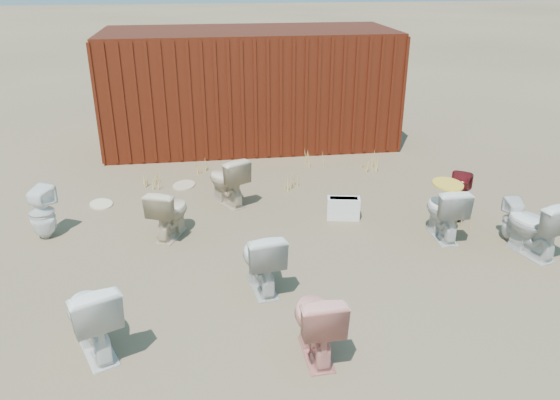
{
  "coord_description": "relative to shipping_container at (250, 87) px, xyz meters",
  "views": [
    {
      "loc": [
        -1.01,
        -6.46,
        3.66
      ],
      "look_at": [
        0.0,
        0.6,
        0.55
      ],
      "focal_mm": 35.0,
      "sensor_mm": 36.0,
      "label": 1
    }
  ],
  "objects": [
    {
      "name": "toilet_back_a",
      "position": [
        -3.38,
        -4.21,
        -0.81
      ],
      "size": [
        0.48,
        0.48,
        0.78
      ],
      "primitive_type": "imported",
      "rotation": [
        0.0,
        0.0,
        2.65
      ],
      "color": "white",
      "rests_on": "ground"
    },
    {
      "name": "shipping_container",
      "position": [
        0.0,
        0.0,
        0.0
      ],
      "size": [
        6.0,
        2.4,
        2.4
      ],
      "primitive_type": "cube",
      "color": "#4D1B0C",
      "rests_on": "ground"
    },
    {
      "name": "toilet_front_e",
      "position": [
        3.3,
        -5.65,
        -0.78
      ],
      "size": [
        0.67,
        0.91,
        0.84
      ],
      "primitive_type": "imported",
      "rotation": [
        0.0,
        0.0,
        3.41
      ],
      "color": "silver",
      "rests_on": "ground"
    },
    {
      "name": "toilet_front_maroon",
      "position": [
        2.74,
        -4.52,
        -0.82
      ],
      "size": [
        0.48,
        0.48,
        0.76
      ],
      "primitive_type": "imported",
      "rotation": [
        0.0,
        0.0,
        2.52
      ],
      "color": "#560E11",
      "rests_on": "ground"
    },
    {
      "name": "toilet_back_beige_right",
      "position": [
        -1.58,
        -4.41,
        -0.82
      ],
      "size": [
        0.69,
        0.85,
        0.76
      ],
      "primitive_type": "imported",
      "rotation": [
        0.0,
        0.0,
        2.73
      ],
      "color": "beige",
      "rests_on": "ground"
    },
    {
      "name": "toilet_back_e",
      "position": [
        3.24,
        -5.23,
        -0.88
      ],
      "size": [
        0.32,
        0.32,
        0.63
      ],
      "primitive_type": "imported",
      "rotation": [
        0.0,
        0.0,
        3.02
      ],
      "color": "silver",
      "rests_on": "ground"
    },
    {
      "name": "weed_clump_b",
      "position": [
        0.42,
        -2.88,
        -1.04
      ],
      "size": [
        0.32,
        0.32,
        0.32
      ],
      "primitive_type": "cone",
      "color": "#AE8F45",
      "rests_on": "ground"
    },
    {
      "name": "toilet_back_yellowlid",
      "position": [
        2.31,
        -5.0,
        -0.79
      ],
      "size": [
        0.47,
        0.8,
        0.81
      ],
      "primitive_type": "imported",
      "rotation": [
        0.0,
        0.0,
        3.12
      ],
      "color": "silver",
      "rests_on": "ground"
    },
    {
      "name": "weed_clump_f",
      "position": [
        2.69,
        -4.73,
        -1.07
      ],
      "size": [
        0.28,
        0.28,
        0.26
      ],
      "primitive_type": "cone",
      "color": "#AE8F45",
      "rests_on": "ground"
    },
    {
      "name": "weed_clump_e",
      "position": [
        1.07,
        -1.7,
        -1.06
      ],
      "size": [
        0.34,
        0.34,
        0.28
      ],
      "primitive_type": "cone",
      "color": "#AE8F45",
      "rests_on": "ground"
    },
    {
      "name": "toilet_front_c",
      "position": [
        -0.43,
        -5.99,
        -0.79
      ],
      "size": [
        0.57,
        0.85,
        0.81
      ],
      "primitive_type": "imported",
      "rotation": [
        0.0,
        0.0,
        3.3
      ],
      "color": "silver",
      "rests_on": "ground"
    },
    {
      "name": "weed_clump_d",
      "position": [
        -1.12,
        -1.83,
        -1.09
      ],
      "size": [
        0.3,
        0.3,
        0.23
      ],
      "primitive_type": "cone",
      "color": "#AE8F45",
      "rests_on": "ground"
    },
    {
      "name": "loose_lid_near",
      "position": [
        -1.43,
        -2.49,
        -1.19
      ],
      "size": [
        0.51,
        0.59,
        0.02
      ],
      "primitive_type": "ellipsoid",
      "rotation": [
        0.0,
        0.0,
        -0.31
      ],
      "color": "#C5AF8F",
      "rests_on": "ground"
    },
    {
      "name": "toilet_front_pink",
      "position": [
        -0.02,
        -7.29,
        -0.8
      ],
      "size": [
        0.48,
        0.81,
        0.8
      ],
      "primitive_type": "imported",
      "rotation": [
        0.0,
        0.0,
        3.18
      ],
      "color": "#E89086",
      "rests_on": "ground"
    },
    {
      "name": "yellow_lid",
      "position": [
        2.31,
        -5.0,
        -0.38
      ],
      "size": [
        0.41,
        0.51,
        0.02
      ],
      "primitive_type": "ellipsoid",
      "color": "gold",
      "rests_on": "toilet_back_yellowlid"
    },
    {
      "name": "weed_clump_a",
      "position": [
        -2.0,
        -2.41,
        -1.06
      ],
      "size": [
        0.36,
        0.36,
        0.27
      ],
      "primitive_type": "cone",
      "color": "#AE8F45",
      "rests_on": "ground"
    },
    {
      "name": "loose_tank",
      "position": [
        1.05,
        -4.21,
        -1.02
      ],
      "size": [
        0.53,
        0.3,
        0.35
      ],
      "primitive_type": "cube",
      "rotation": [
        0.0,
        0.0,
        -0.2
      ],
      "color": "white",
      "rests_on": "ground"
    },
    {
      "name": "loose_lid_far",
      "position": [
        -2.77,
        -3.13,
        -1.19
      ],
      "size": [
        0.51,
        0.57,
        0.02
      ],
      "primitive_type": "ellipsoid",
      "rotation": [
        0.0,
        0.0,
        0.38
      ],
      "color": "beige",
      "rests_on": "ground"
    },
    {
      "name": "weed_clump_c",
      "position": [
        2.1,
        -2.12,
        -1.03
      ],
      "size": [
        0.36,
        0.36,
        0.35
      ],
      "primitive_type": "cone",
      "color": "#AE8F45",
      "rests_on": "ground"
    },
    {
      "name": "toilet_back_beige_left",
      "position": [
        -0.7,
        -3.36,
        -0.79
      ],
      "size": [
        0.79,
        0.92,
        0.82
      ],
      "primitive_type": "imported",
      "rotation": [
        0.0,
        0.0,
        3.66
      ],
      "color": "beige",
      "rests_on": "ground"
    },
    {
      "name": "toilet_front_a",
      "position": [
        -2.23,
        -6.93,
        -0.77
      ],
      "size": [
        0.78,
        0.97,
        0.86
      ],
      "primitive_type": "imported",
      "rotation": [
        0.0,
        0.0,
        3.55
      ],
      "color": "white",
      "rests_on": "ground"
    },
    {
      "name": "ground",
      "position": [
        0.0,
        -5.2,
        -1.2
      ],
      "size": [
        100.0,
        100.0,
        0.0
      ],
      "primitive_type": "plane",
      "color": "brown",
      "rests_on": "ground"
    }
  ]
}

